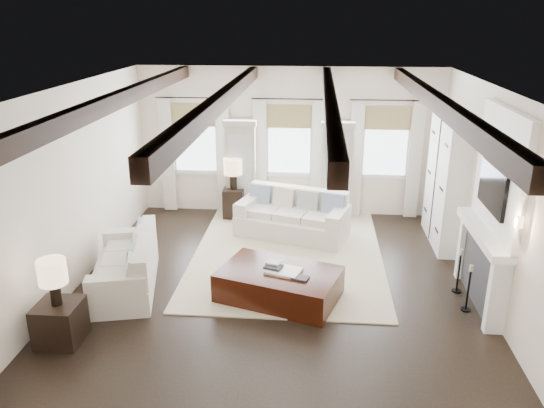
# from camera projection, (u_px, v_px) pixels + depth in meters

# --- Properties ---
(ground) EXTENTS (7.50, 7.50, 0.00)m
(ground) POSITION_uv_depth(u_px,v_px,m) (275.00, 293.00, 8.46)
(ground) COLOR black
(ground) RESTS_ON ground
(room_shell) EXTENTS (6.54, 7.54, 3.22)m
(room_shell) POSITION_uv_depth(u_px,v_px,m) (326.00, 165.00, 8.61)
(room_shell) COLOR white
(room_shell) RESTS_ON ground
(area_rug) EXTENTS (3.45, 4.53, 0.02)m
(area_rug) POSITION_uv_depth(u_px,v_px,m) (288.00, 254.00, 9.85)
(area_rug) COLOR beige
(area_rug) RESTS_ON ground
(sofa_back) EXTENTS (2.35, 1.57, 0.92)m
(sofa_back) POSITION_uv_depth(u_px,v_px,m) (293.00, 218.00, 10.59)
(sofa_back) COLOR silver
(sofa_back) RESTS_ON ground
(sofa_left) EXTENTS (1.36, 2.19, 0.87)m
(sofa_left) POSITION_uv_depth(u_px,v_px,m) (129.00, 267.00, 8.56)
(sofa_left) COLOR silver
(sofa_left) RESTS_ON ground
(ottoman) EXTENTS (2.06, 1.62, 0.47)m
(ottoman) POSITION_uv_depth(u_px,v_px,m) (279.00, 284.00, 8.26)
(ottoman) COLOR black
(ottoman) RESTS_ON ground
(tray) EXTENTS (0.59, 0.52, 0.04)m
(tray) POSITION_uv_depth(u_px,v_px,m) (284.00, 271.00, 8.13)
(tray) COLOR white
(tray) RESTS_ON ottoman
(book_lower) EXTENTS (0.31, 0.27, 0.04)m
(book_lower) POSITION_uv_depth(u_px,v_px,m) (273.00, 267.00, 8.17)
(book_lower) COLOR #262628
(book_lower) RESTS_ON tray
(book_upper) EXTENTS (0.26, 0.23, 0.03)m
(book_upper) POSITION_uv_depth(u_px,v_px,m) (274.00, 262.00, 8.24)
(book_upper) COLOR beige
(book_upper) RESTS_ON book_lower
(book_loose) EXTENTS (0.28, 0.25, 0.03)m
(book_loose) POSITION_uv_depth(u_px,v_px,m) (300.00, 278.00, 7.92)
(book_loose) COLOR #262628
(book_loose) RESTS_ON ottoman
(side_table_front) EXTENTS (0.57, 0.57, 0.57)m
(side_table_front) POSITION_uv_depth(u_px,v_px,m) (60.00, 323.00, 7.14)
(side_table_front) COLOR black
(side_table_front) RESTS_ON ground
(lamp_front) EXTENTS (0.37, 0.37, 0.64)m
(lamp_front) POSITION_uv_depth(u_px,v_px,m) (53.00, 274.00, 6.90)
(lamp_front) COLOR black
(lamp_front) RESTS_ON side_table_front
(side_table_back) EXTENTS (0.44, 0.44, 0.66)m
(side_table_back) POSITION_uv_depth(u_px,v_px,m) (234.00, 203.00, 11.54)
(side_table_back) COLOR black
(side_table_back) RESTS_ON ground
(lamp_back) EXTENTS (0.39, 0.39, 0.68)m
(lamp_back) POSITION_uv_depth(u_px,v_px,m) (233.00, 168.00, 11.28)
(lamp_back) COLOR black
(lamp_back) RESTS_ON side_table_back
(candlestick_near) EXTENTS (0.15, 0.15, 0.75)m
(candlestick_near) POSITION_uv_depth(u_px,v_px,m) (468.00, 292.00, 7.89)
(candlestick_near) COLOR black
(candlestick_near) RESTS_ON ground
(candlestick_far) EXTENTS (0.15, 0.15, 0.74)m
(candlestick_far) POSITION_uv_depth(u_px,v_px,m) (458.00, 274.00, 8.43)
(candlestick_far) COLOR black
(candlestick_far) RESTS_ON ground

